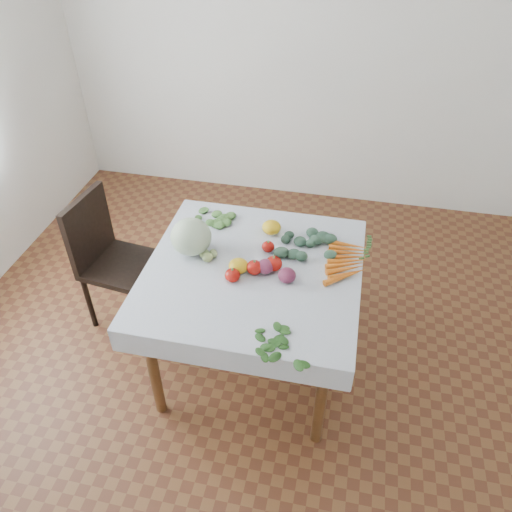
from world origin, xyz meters
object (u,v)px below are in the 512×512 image
(chair, at_px, (107,253))
(cabbage, at_px, (191,237))
(heirloom_back, at_px, (271,227))
(carrot_bunch, at_px, (347,261))
(table, at_px, (253,283))

(chair, xyz_separation_m, cabbage, (0.63, -0.16, 0.34))
(heirloom_back, bearing_deg, cabbage, -146.63)
(cabbage, bearing_deg, carrot_bunch, 5.05)
(cabbage, height_order, carrot_bunch, cabbage)
(chair, relative_size, cabbage, 4.06)
(chair, bearing_deg, heirloom_back, 5.52)
(heirloom_back, xyz_separation_m, carrot_bunch, (0.44, -0.18, -0.02))
(table, relative_size, heirloom_back, 9.22)
(cabbage, bearing_deg, heirloom_back, 33.37)
(table, distance_m, carrot_bunch, 0.52)
(table, relative_size, chair, 1.12)
(table, distance_m, cabbage, 0.42)
(table, distance_m, chair, 1.02)
(chair, xyz_separation_m, carrot_bunch, (1.46, -0.09, 0.26))
(cabbage, xyz_separation_m, carrot_bunch, (0.84, 0.07, -0.08))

